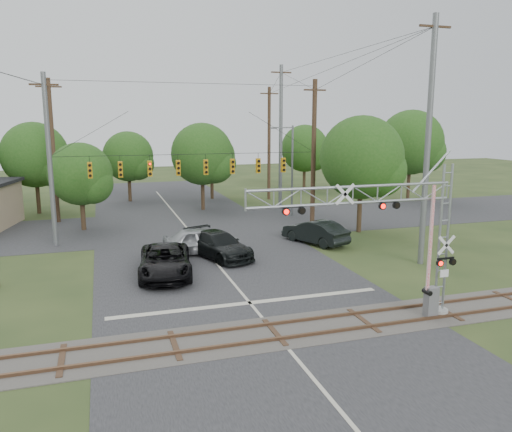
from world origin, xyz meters
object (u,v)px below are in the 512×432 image
object	(u,v)px
crossing_gantry	(389,229)
pickup_black	(165,261)
sedan_silver	(202,240)
streetlight	(291,166)
traffic_signal_span	(204,160)
car_dark	(219,245)

from	to	relation	value
crossing_gantry	pickup_black	bearing A→B (deg)	130.46
pickup_black	sedan_silver	xyz separation A→B (m)	(2.85, 4.09, 0.02)
pickup_black	sedan_silver	world-z (taller)	sedan_silver
crossing_gantry	streetlight	size ratio (longest dim) A/B	1.16
crossing_gantry	sedan_silver	size ratio (longest dim) A/B	1.86
sedan_silver	streetlight	xyz separation A→B (m)	(10.05, 10.29, 3.64)
sedan_silver	streetlight	size ratio (longest dim) A/B	0.62
sedan_silver	streetlight	bearing A→B (deg)	-46.07
traffic_signal_span	sedan_silver	world-z (taller)	traffic_signal_span
crossing_gantry	streetlight	bearing A→B (deg)	78.26
crossing_gantry	streetlight	distance (m)	24.24
car_dark	sedan_silver	bearing A→B (deg)	100.78
traffic_signal_span	crossing_gantry	bearing A→B (deg)	-77.97
crossing_gantry	streetlight	world-z (taller)	streetlight
car_dark	streetlight	world-z (taller)	streetlight
sedan_silver	streetlight	distance (m)	14.83
sedan_silver	car_dark	bearing A→B (deg)	-150.46
crossing_gantry	car_dark	distance (m)	13.28
traffic_signal_span	car_dark	world-z (taller)	traffic_signal_span
traffic_signal_span	streetlight	world-z (taller)	traffic_signal_span
streetlight	car_dark	bearing A→B (deg)	-128.57
traffic_signal_span	pickup_black	world-z (taller)	traffic_signal_span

